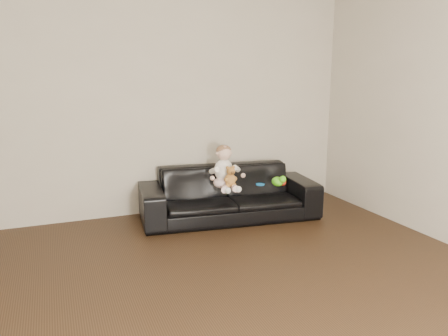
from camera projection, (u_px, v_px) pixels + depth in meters
name	position (u px, v px, depth m)	size (l,w,h in m)	color
wall_back	(135.00, 98.00, 4.70)	(5.00, 5.00, 0.00)	beige
sofa	(229.00, 193.00, 4.78)	(1.91, 0.75, 0.56)	black
baby	(224.00, 170.00, 4.59)	(0.35, 0.42, 0.46)	#FBD5D4
teddy_bear	(230.00, 177.00, 4.48)	(0.13, 0.13, 0.21)	#AA7130
toy_green	(278.00, 182.00, 4.72)	(0.13, 0.15, 0.10)	#58DB19
toy_rattle	(283.00, 182.00, 4.74)	(0.08, 0.08, 0.08)	red
toy_blue_disc	(260.00, 184.00, 4.78)	(0.10, 0.10, 0.01)	blue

